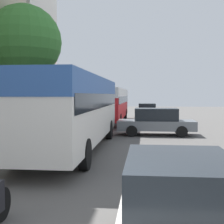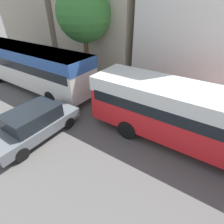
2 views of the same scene
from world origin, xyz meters
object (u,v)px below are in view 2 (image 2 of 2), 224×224
object	(u,v)px
bus_lead	(29,62)
pedestrian_near_curb	(214,103)
bus_following	(217,119)
car_crossing	(34,123)

from	to	relation	value
bus_lead	pedestrian_near_curb	distance (m)	12.92
bus_lead	bus_following	bearing A→B (deg)	89.58
bus_lead	bus_following	size ratio (longest dim) A/B	0.99
bus_following	pedestrian_near_curb	world-z (taller)	bus_following
bus_lead	pedestrian_near_curb	size ratio (longest dim) A/B	6.87
car_crossing	pedestrian_near_curb	bearing A→B (deg)	43.41
car_crossing	bus_following	bearing A→B (deg)	25.75
pedestrian_near_curb	car_crossing	bearing A→B (deg)	-46.59
bus_following	pedestrian_near_curb	xyz separation A→B (m)	(-3.18, -0.27, -0.88)
bus_following	pedestrian_near_curb	distance (m)	3.31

